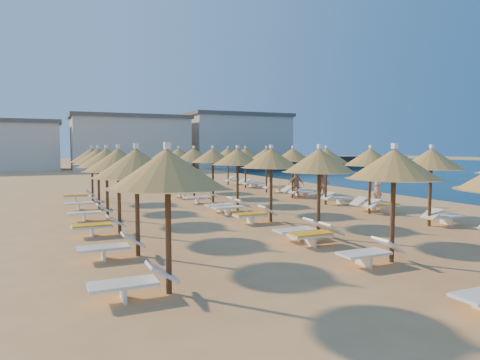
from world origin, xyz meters
name	(u,v)px	position (x,y,z in m)	size (l,w,h in m)	color
ground	(299,216)	(0.00, 0.00, 0.00)	(220.00, 220.00, 0.00)	tan
jetty	(325,161)	(30.17, 40.82, 0.75)	(30.00, 4.00, 1.50)	black
hotel_blocks	(137,142)	(1.58, 45.26, 3.70)	(48.34, 11.82, 8.10)	beige
parasol_row_east	(347,157)	(3.13, 0.82, 2.47)	(2.43, 31.92, 3.05)	brown
parasol_row_west	(253,159)	(-1.82, 0.82, 2.47)	(2.43, 31.92, 3.05)	brown
parasol_row_inland	(112,160)	(-7.65, 0.82, 2.47)	(2.43, 18.81, 3.05)	brown
loungers	(272,207)	(-0.93, 0.73, 0.34)	(13.87, 30.11, 0.66)	white
beachgoer_a	(378,188)	(5.66, 1.50, 0.86)	(0.63, 0.41, 1.72)	tan
beachgoer_c	(296,185)	(3.23, 5.52, 0.78)	(0.91, 0.38, 1.55)	tan
beachgoer_b	(323,184)	(4.59, 4.81, 0.83)	(0.81, 0.63, 1.66)	tan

